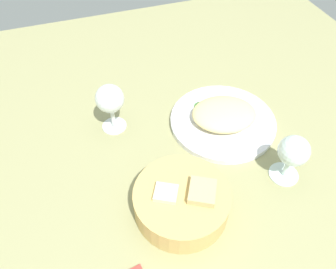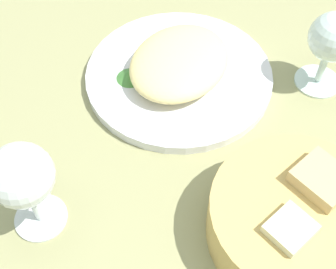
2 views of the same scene
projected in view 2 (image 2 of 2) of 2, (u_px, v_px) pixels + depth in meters
ground_plane at (199, 156)px, 58.73cm from camera, size 140.00×140.00×2.00cm
plate at (179, 76)px, 64.89cm from camera, size 25.98×25.98×1.40cm
omelette at (179, 62)px, 62.78cm from camera, size 17.74×15.38×3.88cm
lettuce_garnish at (130, 75)px, 63.12cm from camera, size 3.77×3.77×1.31cm
bread_basket at (297, 219)px, 48.93cm from camera, size 18.72×18.72×7.46cm
wine_glass_near at (23, 179)px, 45.60cm from camera, size 6.71×6.71×12.52cm
wine_glass_far at (332, 41)px, 59.10cm from camera, size 6.45×6.45×11.48cm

